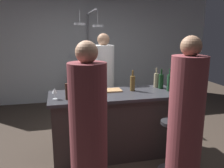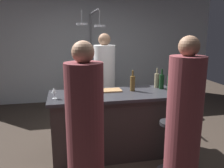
% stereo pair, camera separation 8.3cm
% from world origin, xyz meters
% --- Properties ---
extents(ground_plane, '(9.00, 9.00, 0.00)m').
position_xyz_m(ground_plane, '(0.00, 0.00, 0.00)').
color(ground_plane, '#382D26').
extents(back_wall, '(6.40, 0.16, 2.60)m').
position_xyz_m(back_wall, '(0.00, 2.85, 1.30)').
color(back_wall, '#B2B7BC').
rests_on(back_wall, ground_plane).
extents(kitchen_island, '(1.80, 0.72, 0.90)m').
position_xyz_m(kitchen_island, '(0.00, 0.00, 0.45)').
color(kitchen_island, '#332D2B').
rests_on(kitchen_island, ground_plane).
extents(stove_range, '(0.80, 0.64, 0.89)m').
position_xyz_m(stove_range, '(0.00, 2.45, 0.45)').
color(stove_range, '#47474C').
rests_on(stove_range, ground_plane).
extents(chef, '(0.36, 0.36, 1.71)m').
position_xyz_m(chef, '(0.01, 0.82, 0.79)').
color(chef, white).
rests_on(chef, ground_plane).
extents(bar_stool_left, '(0.28, 0.28, 0.68)m').
position_xyz_m(bar_stool_left, '(-0.53, -0.62, 0.38)').
color(bar_stool_left, '#4C4C51').
rests_on(bar_stool_left, ground_plane).
extents(guest_left, '(0.35, 0.35, 1.67)m').
position_xyz_m(guest_left, '(-0.50, -1.02, 0.77)').
color(guest_left, brown).
rests_on(guest_left, ground_plane).
extents(bar_stool_right, '(0.28, 0.28, 0.68)m').
position_xyz_m(bar_stool_right, '(0.56, -0.62, 0.38)').
color(bar_stool_right, '#4C4C51').
rests_on(bar_stool_right, ground_plane).
extents(guest_right, '(0.36, 0.36, 1.71)m').
position_xyz_m(guest_right, '(0.51, -1.00, 0.79)').
color(guest_right, brown).
rests_on(guest_right, ground_plane).
extents(overhead_pot_rack, '(0.57, 1.29, 2.17)m').
position_xyz_m(overhead_pot_rack, '(-0.05, 2.11, 1.58)').
color(overhead_pot_rack, gray).
rests_on(overhead_pot_rack, ground_plane).
extents(potted_plant, '(0.36, 0.36, 0.52)m').
position_xyz_m(potted_plant, '(1.63, 1.26, 0.30)').
color(potted_plant, brown).
rests_on(potted_plant, ground_plane).
extents(cutting_board, '(0.32, 0.22, 0.02)m').
position_xyz_m(cutting_board, '(-0.03, 0.15, 0.91)').
color(cutting_board, '#997047').
rests_on(cutting_board, kitchen_island).
extents(pepper_mill, '(0.05, 0.05, 0.21)m').
position_xyz_m(pepper_mill, '(-0.65, -0.16, 1.01)').
color(pepper_mill, '#382319').
rests_on(pepper_mill, kitchen_island).
extents(wine_bottle_amber, '(0.07, 0.07, 0.30)m').
position_xyz_m(wine_bottle_amber, '(0.29, 0.08, 1.02)').
color(wine_bottle_amber, brown).
rests_on(wine_bottle_amber, kitchen_island).
extents(wine_bottle_red, '(0.07, 0.07, 0.30)m').
position_xyz_m(wine_bottle_red, '(0.75, 0.12, 1.01)').
color(wine_bottle_red, '#143319').
rests_on(wine_bottle_red, kitchen_island).
extents(wine_bottle_green, '(0.07, 0.07, 0.32)m').
position_xyz_m(wine_bottle_green, '(0.81, -0.05, 1.03)').
color(wine_bottle_green, '#193D23').
rests_on(wine_bottle_green, kitchen_island).
extents(wine_bottle_white, '(0.07, 0.07, 0.30)m').
position_xyz_m(wine_bottle_white, '(0.71, 0.21, 1.02)').
color(wine_bottle_white, gray).
rests_on(wine_bottle_white, kitchen_island).
extents(wine_glass_near_left_guest, '(0.07, 0.07, 0.15)m').
position_xyz_m(wine_glass_near_left_guest, '(-0.29, -0.03, 1.01)').
color(wine_glass_near_left_guest, silver).
rests_on(wine_glass_near_left_guest, kitchen_island).
extents(wine_glass_by_chef, '(0.07, 0.07, 0.15)m').
position_xyz_m(wine_glass_by_chef, '(-0.81, -0.11, 1.01)').
color(wine_glass_by_chef, silver).
rests_on(wine_glass_by_chef, kitchen_island).
extents(mixing_bowl_wooden, '(0.18, 0.18, 0.07)m').
position_xyz_m(mixing_bowl_wooden, '(-0.33, 0.18, 0.94)').
color(mixing_bowl_wooden, brown).
rests_on(mixing_bowl_wooden, kitchen_island).
extents(mixing_bowl_steel, '(0.17, 0.17, 0.07)m').
position_xyz_m(mixing_bowl_steel, '(-0.50, 0.07, 0.93)').
color(mixing_bowl_steel, '#B7B7BC').
rests_on(mixing_bowl_steel, kitchen_island).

